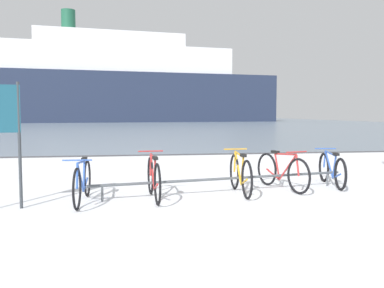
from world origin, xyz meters
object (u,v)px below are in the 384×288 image
Objects in this scene: info_sign at (2,123)px; ferry_ship at (116,86)px; bicycle_3 at (282,171)px; bicycle_4 at (332,170)px; bicycle_2 at (240,174)px; bicycle_1 at (154,178)px; bicycle_0 at (82,182)px.

ferry_ship reaches higher than info_sign.
bicycle_3 is 1.02× the size of bicycle_4.
info_sign is (-4.04, -0.68, 1.00)m from bicycle_2.
ferry_ship is at bearing 90.02° from info_sign.
bicycle_1 is 1.00× the size of bicycle_2.
bicycle_1 is at bearing 9.93° from info_sign.
bicycle_1 reaches higher than bicycle_2.
bicycle_0 is at bearing -88.96° from ferry_ship.
bicycle_2 is (2.87, 0.36, 0.01)m from bicycle_0.
bicycle_1 is 1.01× the size of bicycle_4.
bicycle_1 is 1.67m from bicycle_2.
bicycle_4 is 0.03× the size of ferry_ship.
bicycle_1 is at bearing -87.91° from ferry_ship.
info_sign is at bearing -170.44° from bicycle_2.
bicycle_2 is (1.65, 0.26, -0.00)m from bicycle_1.
bicycle_3 is at bearing 9.74° from bicycle_0.
bicycle_2 is at bearing -162.47° from bicycle_3.
info_sign is (-4.99, -0.98, 1.01)m from bicycle_3.
bicycle_0 is 1.04× the size of bicycle_2.
bicycle_0 is at bearing -170.26° from bicycle_3.
info_sign reaches higher than bicycle_3.
bicycle_1 is at bearing -168.07° from bicycle_4.
bicycle_3 is (3.81, 0.65, 0.00)m from bicycle_0.
bicycle_4 is 0.83× the size of info_sign.
bicycle_1 is 2.62m from info_sign.
bicycle_0 is 0.87× the size of info_sign.
bicycle_3 is 0.85× the size of info_sign.
ferry_ship reaches higher than bicycle_3.
bicycle_2 is 0.84× the size of info_sign.
bicycle_1 reaches higher than bicycle_0.
bicycle_0 is 5.08m from bicycle_4.
bicycle_0 reaches higher than bicycle_4.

